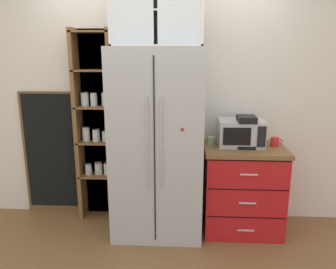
{
  "coord_description": "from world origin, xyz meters",
  "views": [
    {
      "loc": [
        0.27,
        -3.1,
        1.78
      ],
      "look_at": [
        0.1,
        0.01,
        1.01
      ],
      "focal_mm": 35.29,
      "sensor_mm": 36.0,
      "label": 1
    }
  ],
  "objects_px": {
    "coffee_maker": "(245,131)",
    "bottle_clear": "(245,135)",
    "microwave": "(241,133)",
    "mug_sage": "(211,141)",
    "chalkboard_menu": "(51,154)",
    "refrigerator": "(158,143)",
    "mug_red": "(275,142)",
    "bottle_green": "(244,134)"
  },
  "relations": [
    {
      "from": "bottle_clear",
      "to": "chalkboard_menu",
      "type": "relative_size",
      "value": 0.18
    },
    {
      "from": "mug_red",
      "to": "chalkboard_menu",
      "type": "distance_m",
      "value": 2.4
    },
    {
      "from": "mug_sage",
      "to": "chalkboard_menu",
      "type": "relative_size",
      "value": 0.09
    },
    {
      "from": "refrigerator",
      "to": "mug_sage",
      "type": "bearing_deg",
      "value": 11.08
    },
    {
      "from": "mug_red",
      "to": "refrigerator",
      "type": "bearing_deg",
      "value": -175.53
    },
    {
      "from": "coffee_maker",
      "to": "bottle_clear",
      "type": "bearing_deg",
      "value": 90.0
    },
    {
      "from": "refrigerator",
      "to": "coffee_maker",
      "type": "bearing_deg",
      "value": 3.85
    },
    {
      "from": "refrigerator",
      "to": "bottle_green",
      "type": "bearing_deg",
      "value": 6.64
    },
    {
      "from": "bottle_green",
      "to": "chalkboard_menu",
      "type": "relative_size",
      "value": 0.19
    },
    {
      "from": "microwave",
      "to": "coffee_maker",
      "type": "bearing_deg",
      "value": -47.64
    },
    {
      "from": "microwave",
      "to": "chalkboard_menu",
      "type": "distance_m",
      "value": 2.08
    },
    {
      "from": "bottle_green",
      "to": "chalkboard_menu",
      "type": "distance_m",
      "value": 2.11
    },
    {
      "from": "refrigerator",
      "to": "mug_sage",
      "type": "distance_m",
      "value": 0.54
    },
    {
      "from": "mug_red",
      "to": "chalkboard_menu",
      "type": "height_order",
      "value": "chalkboard_menu"
    },
    {
      "from": "refrigerator",
      "to": "bottle_clear",
      "type": "height_order",
      "value": "refrigerator"
    },
    {
      "from": "coffee_maker",
      "to": "bottle_green",
      "type": "relative_size",
      "value": 1.2
    },
    {
      "from": "mug_sage",
      "to": "bottle_clear",
      "type": "relative_size",
      "value": 0.49
    },
    {
      "from": "coffee_maker",
      "to": "mug_sage",
      "type": "distance_m",
      "value": 0.35
    },
    {
      "from": "bottle_green",
      "to": "chalkboard_menu",
      "type": "bearing_deg",
      "value": 174.08
    },
    {
      "from": "refrigerator",
      "to": "mug_red",
      "type": "xyz_separation_m",
      "value": [
        1.16,
        0.09,
        0.01
      ]
    },
    {
      "from": "microwave",
      "to": "bottle_green",
      "type": "height_order",
      "value": "microwave"
    },
    {
      "from": "refrigerator",
      "to": "bottle_green",
      "type": "distance_m",
      "value": 0.86
    },
    {
      "from": "coffee_maker",
      "to": "mug_sage",
      "type": "relative_size",
      "value": 2.56
    },
    {
      "from": "mug_red",
      "to": "bottle_green",
      "type": "bearing_deg",
      "value": 178.24
    },
    {
      "from": "microwave",
      "to": "mug_sage",
      "type": "bearing_deg",
      "value": 179.26
    },
    {
      "from": "mug_sage",
      "to": "bottle_green",
      "type": "bearing_deg",
      "value": -0.66
    },
    {
      "from": "microwave",
      "to": "mug_red",
      "type": "distance_m",
      "value": 0.35
    },
    {
      "from": "mug_sage",
      "to": "bottle_clear",
      "type": "bearing_deg",
      "value": -3.03
    },
    {
      "from": "refrigerator",
      "to": "bottle_clear",
      "type": "relative_size",
      "value": 7.38
    },
    {
      "from": "mug_sage",
      "to": "mug_red",
      "type": "bearing_deg",
      "value": -1.19
    },
    {
      "from": "refrigerator",
      "to": "microwave",
      "type": "distance_m",
      "value": 0.83
    },
    {
      "from": "refrigerator",
      "to": "mug_red",
      "type": "height_order",
      "value": "refrigerator"
    },
    {
      "from": "mug_sage",
      "to": "bottle_green",
      "type": "distance_m",
      "value": 0.34
    },
    {
      "from": "coffee_maker",
      "to": "bottle_clear",
      "type": "height_order",
      "value": "coffee_maker"
    },
    {
      "from": "microwave",
      "to": "mug_sage",
      "type": "distance_m",
      "value": 0.3
    },
    {
      "from": "refrigerator",
      "to": "microwave",
      "type": "relative_size",
      "value": 4.18
    },
    {
      "from": "mug_red",
      "to": "bottle_clear",
      "type": "relative_size",
      "value": 0.47
    },
    {
      "from": "mug_sage",
      "to": "chalkboard_menu",
      "type": "xyz_separation_m",
      "value": [
        -1.75,
        0.21,
        -0.23
      ]
    },
    {
      "from": "refrigerator",
      "to": "bottle_clear",
      "type": "bearing_deg",
      "value": 5.74
    },
    {
      "from": "refrigerator",
      "to": "chalkboard_menu",
      "type": "relative_size",
      "value": 1.33
    },
    {
      "from": "mug_sage",
      "to": "mug_red",
      "type": "relative_size",
      "value": 1.03
    },
    {
      "from": "coffee_maker",
      "to": "refrigerator",
      "type": "bearing_deg",
      "value": -176.15
    }
  ]
}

